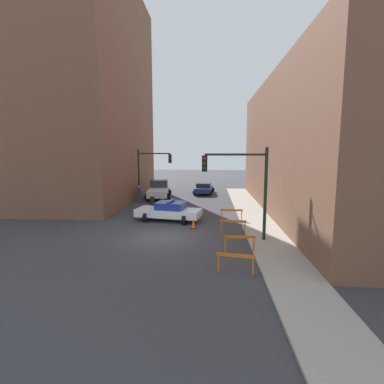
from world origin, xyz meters
name	(u,v)px	position (x,y,z in m)	size (l,w,h in m)	color
ground_plane	(162,238)	(0.00, 0.00, 0.00)	(120.00, 120.00, 0.00)	#38383D
sidewalk_right	(268,238)	(6.20, 0.00, 0.06)	(2.40, 44.00, 0.12)	#9E998E
building_corner_left	(67,93)	(-12.00, 14.00, 11.00)	(14.00, 20.00, 22.01)	brown
building_right	(342,146)	(13.40, 8.00, 5.49)	(12.00, 28.00, 10.98)	brown
traffic_light_near	(245,180)	(4.73, -0.38, 3.53)	(3.64, 0.35, 5.20)	black
traffic_light_far	(149,168)	(-3.30, 12.69, 3.40)	(3.44, 0.35, 5.20)	black
police_car	(169,211)	(-0.18, 4.29, 0.72)	(4.97, 2.93, 1.52)	white
white_truck	(159,190)	(-2.71, 14.57, 0.91)	(2.98, 5.57, 1.90)	silver
parked_car_near	(204,188)	(2.09, 17.96, 0.67)	(2.54, 4.45, 1.31)	navy
pedestrian_crossing	(152,204)	(-1.83, 6.34, 0.86)	(0.49, 0.49, 1.66)	#474C66
pedestrian_corner	(139,194)	(-4.20, 11.92, 0.86)	(0.50, 0.50, 1.66)	#474C66
barrier_front	(236,260)	(3.90, -5.09, 0.62)	(1.58, 0.45, 0.90)	orange
barrier_mid	(240,241)	(4.32, -2.42, 0.62)	(1.60, 0.19, 0.90)	orange
barrier_back	(233,225)	(4.25, 0.93, 0.62)	(1.60, 0.28, 0.90)	orange
barrier_corner	(232,213)	(4.39, 4.36, 0.62)	(1.60, 0.16, 0.90)	orange
traffic_cone	(193,224)	(1.73, 2.23, 0.32)	(0.36, 0.36, 0.66)	black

